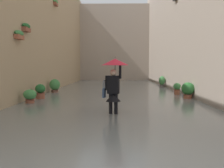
{
  "coord_description": "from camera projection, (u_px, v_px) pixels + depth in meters",
  "views": [
    {
      "loc": [
        -0.18,
        3.09,
        1.69
      ],
      "look_at": [
        -0.04,
        -6.22,
        1.07
      ],
      "focal_mm": 42.22,
      "sensor_mm": 36.0,
      "label": 1
    }
  ],
  "objects": [
    {
      "name": "ground_plane",
      "position": [
        113.0,
        93.0,
        16.88
      ],
      "size": [
        68.57,
        68.57,
        0.0
      ],
      "primitive_type": "plane",
      "color": "gray"
    },
    {
      "name": "flood_water",
      "position": [
        113.0,
        92.0,
        16.87
      ],
      "size": [
        8.76,
        33.43,
        0.12
      ],
      "primitive_type": "cube",
      "color": "slate",
      "rests_on": "ground_plane"
    },
    {
      "name": "potted_plant_mid_left",
      "position": [
        188.0,
        90.0,
        12.96
      ],
      "size": [
        0.64,
        0.64,
        0.92
      ],
      "color": "#9E563D",
      "rests_on": "ground_plane"
    },
    {
      "name": "potted_plant_mid_right",
      "position": [
        30.0,
        96.0,
        11.37
      ],
      "size": [
        0.56,
        0.56,
        0.7
      ],
      "color": "brown",
      "rests_on": "ground_plane"
    },
    {
      "name": "building_facade_far",
      "position": [
        115.0,
        43.0,
        31.16
      ],
      "size": [
        11.56,
        1.8,
        8.88
      ],
      "primitive_type": "cube",
      "color": "#A89989",
      "rests_on": "ground_plane"
    },
    {
      "name": "potted_plant_far_left",
      "position": [
        177.0,
        89.0,
        14.78
      ],
      "size": [
        0.42,
        0.42,
        0.77
      ],
      "color": "#9E563D",
      "rests_on": "ground_plane"
    },
    {
      "name": "potted_plant_near_right",
      "position": [
        40.0,
        92.0,
        12.89
      ],
      "size": [
        0.49,
        0.49,
        0.83
      ],
      "color": "brown",
      "rests_on": "ground_plane"
    },
    {
      "name": "potted_plant_near_left",
      "position": [
        162.0,
        82.0,
        20.23
      ],
      "size": [
        0.48,
        0.48,
        0.96
      ],
      "color": "#66605B",
      "rests_on": "ground_plane"
    },
    {
      "name": "person_wading",
      "position": [
        114.0,
        77.0,
        8.69
      ],
      "size": [
        0.91,
        0.91,
        2.02
      ],
      "color": "black",
      "rests_on": "ground_plane"
    },
    {
      "name": "potted_plant_far_right",
      "position": [
        55.0,
        86.0,
        16.0
      ],
      "size": [
        0.63,
        0.63,
        0.93
      ],
      "color": "brown",
      "rests_on": "ground_plane"
    },
    {
      "name": "building_facade_right",
      "position": [
        36.0,
        20.0,
        16.64
      ],
      "size": [
        2.04,
        31.43,
        9.26
      ],
      "color": "tan",
      "rests_on": "ground_plane"
    }
  ]
}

